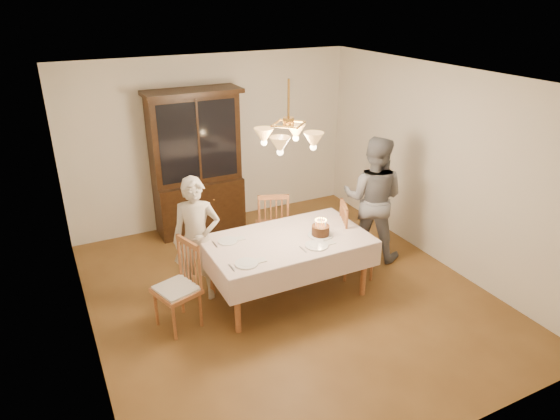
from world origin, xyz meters
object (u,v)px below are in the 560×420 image
chair_far_side (272,228)px  birthday_cake (320,231)px  china_hutch (197,165)px  dining_table (288,245)px  elderly_woman (197,240)px

chair_far_side → birthday_cake: size_ratio=3.33×
china_hutch → birthday_cake: china_hutch is taller
chair_far_side → dining_table: bearing=-105.0°
chair_far_side → elderly_woman: 1.35m
elderly_woman → birthday_cake: (1.35, -0.54, 0.05)m
elderly_woman → chair_far_side: bearing=42.8°
china_hutch → birthday_cake: bearing=-72.3°
chair_far_side → birthday_cake: (0.14, -1.03, 0.38)m
dining_table → birthday_cake: 0.42m
china_hutch → elderly_woman: 1.93m
dining_table → elderly_woman: size_ratio=1.24×
elderly_woman → birthday_cake: elderly_woman is taller
china_hutch → elderly_woman: china_hutch is taller
dining_table → elderly_woman: elderly_woman is taller
china_hutch → birthday_cake: size_ratio=7.20×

